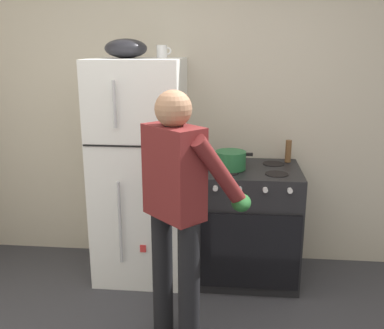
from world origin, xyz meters
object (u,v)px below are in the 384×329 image
person_cook (179,200)px  pepper_mill (288,151)px  red_pot (231,160)px  coffee_mug (162,52)px  refrigerator (141,171)px  stove_range (249,224)px  mixing_bowl (126,48)px

person_cook → pepper_mill: bearing=54.9°
red_pot → coffee_mug: (-0.53, 0.10, 0.80)m
coffee_mug → refrigerator: bearing=-164.6°
refrigerator → red_pot: (0.71, -0.05, 0.12)m
person_cook → red_pot: size_ratio=4.79×
coffee_mug → red_pot: bearing=-10.7°
red_pot → refrigerator: bearing=176.0°
refrigerator → coffee_mug: 0.94m
person_cook → red_pot: (0.29, 0.82, 0.04)m
stove_range → coffee_mug: coffee_mug is taller
red_pot → stove_range: bearing=13.9°
refrigerator → red_pot: size_ratio=5.21×
refrigerator → stove_range: refrigerator is taller
refrigerator → person_cook: (0.42, -0.87, 0.08)m
mixing_bowl → pepper_mill: bearing=9.1°
coffee_mug → pepper_mill: 1.27m
person_cook → mixing_bowl: size_ratio=5.10×
stove_range → mixing_bowl: 1.65m
pepper_mill → mixing_bowl: 1.50m
red_pot → coffee_mug: coffee_mug is taller
refrigerator → pepper_mill: refrigerator is taller
stove_range → person_cook: (-0.45, -0.86, 0.50)m
red_pot → mixing_bowl: (-0.79, 0.05, 0.82)m
refrigerator → mixing_bowl: mixing_bowl is taller
coffee_mug → pepper_mill: (0.99, 0.15, -0.78)m
pepper_mill → mixing_bowl: size_ratio=0.57×
stove_range → red_pot: bearing=-166.1°
person_cook → red_pot: 0.87m
person_cook → mixing_bowl: 1.32m
red_pot → person_cook: bearing=-109.6°
stove_range → coffee_mug: size_ratio=8.20×
stove_range → pepper_mill: (0.30, 0.21, 0.55)m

